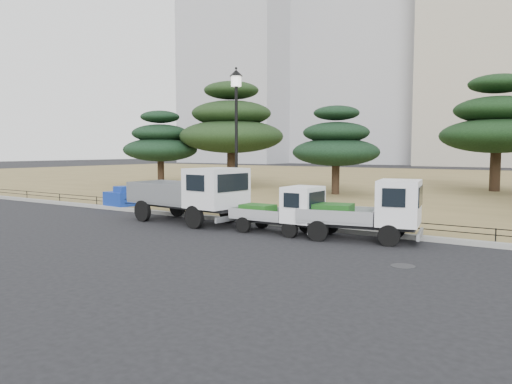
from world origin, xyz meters
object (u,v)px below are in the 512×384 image
Objects in this scene: truck_kei_front at (283,210)px; street_lamp at (236,118)px; truck_kei_rear at (369,210)px; tarp_pile at (121,198)px; truck_large at (192,192)px.

street_lamp is at bearing 151.77° from truck_kei_front.
truck_kei_rear reaches higher than truck_kei_front.
tarp_pile is at bearing 162.47° from truck_kei_rear.
truck_kei_rear is 6.93m from street_lamp.
street_lamp is 3.78× the size of tarp_pile.
truck_kei_rear is at bearing -11.74° from street_lamp.
truck_large is 4.23m from truck_kei_front.
tarp_pile is (-10.20, 1.82, -0.28)m from truck_kei_front.
tarp_pile is at bearing 178.53° from street_lamp.
street_lamp is at bearing 59.25° from truck_large.
truck_kei_front is at bearing 3.00° from truck_large.
truck_kei_front is 4.83m from street_lamp.
truck_large is at bearing 177.42° from truck_kei_front.
tarp_pile is (-13.11, 1.44, -0.43)m from truck_kei_rear.
truck_large is at bearing -125.66° from street_lamp.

